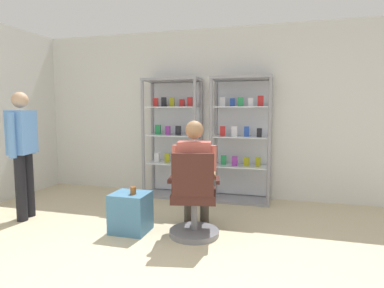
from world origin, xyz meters
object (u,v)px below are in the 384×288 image
Objects in this scene: office_chair at (194,202)px; standing_customer at (23,147)px; display_cabinet_left at (174,137)px; display_cabinet_right at (241,139)px; tea_glass at (133,191)px; seated_shopkeeper at (195,171)px; storage_crate at (131,212)px.

standing_customer is (-2.27, 0.01, 0.54)m from office_chair.
display_cabinet_left is 1.10m from display_cabinet_right.
display_cabinet_right is at bearing 78.71° from office_chair.
display_cabinet_left is 1.75m from tea_glass.
tea_glass is (-1.01, -1.68, -0.47)m from display_cabinet_right.
standing_customer is (-1.49, -1.60, -0.03)m from display_cabinet_left.
tea_glass is at bearing -174.29° from office_chair.
storage_crate is (-0.72, -0.20, -0.48)m from seated_shopkeeper.
display_cabinet_left is at bearing 179.91° from display_cabinet_right.
display_cabinet_right is 2.02m from tea_glass.
seated_shopkeeper reaches higher than storage_crate.
seated_shopkeeper is at bearing 101.10° from office_chair.
display_cabinet_left and display_cabinet_right have the same top height.
display_cabinet_right reaches higher than standing_customer.
display_cabinet_right is (1.10, -0.00, 0.00)m from display_cabinet_left.
display_cabinet_left is at bearing 92.93° from tea_glass.
storage_crate is at bearing -177.21° from office_chair.
seated_shopkeeper is at bearing 19.12° from tea_glass.
display_cabinet_left is 1.88m from office_chair.
seated_shopkeeper is (0.75, -1.45, -0.26)m from display_cabinet_left.
storage_crate is (-1.07, -1.64, -0.74)m from display_cabinet_right.
display_cabinet_right is 22.76× the size of tea_glass.
office_chair is (0.78, -1.61, -0.57)m from display_cabinet_left.
seated_shopkeeper is at bearing 15.37° from storage_crate.
standing_customer is (-1.52, 0.05, 0.71)m from storage_crate.
office_chair is at bearing -101.29° from display_cabinet_right.
storage_crate is 1.68m from standing_customer.
display_cabinet_right is at bearing 31.63° from standing_customer.
storage_crate is at bearing -123.00° from display_cabinet_right.
display_cabinet_right is at bearing -0.09° from display_cabinet_left.
office_chair is at bearing -64.16° from display_cabinet_left.
office_chair reaches higher than tea_glass.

